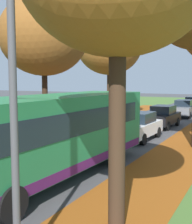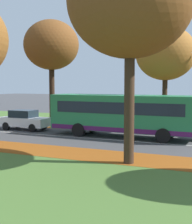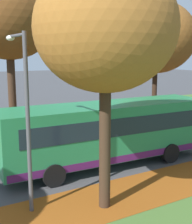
{
  "view_description": "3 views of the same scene",
  "coord_description": "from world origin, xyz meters",
  "px_view_note": "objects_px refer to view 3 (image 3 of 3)",
  "views": [
    {
      "loc": [
        7.78,
        2.6,
        3.55
      ],
      "look_at": [
        0.37,
        17.06,
        1.86
      ],
      "focal_mm": 50.0,
      "sensor_mm": 36.0,
      "label": 1
    },
    {
      "loc": [
        -19.59,
        4.76,
        3.78
      ],
      "look_at": [
        -0.14,
        12.84,
        1.87
      ],
      "focal_mm": 50.0,
      "sensor_mm": 36.0,
      "label": 2
    },
    {
      "loc": [
        13.64,
        3.73,
        5.32
      ],
      "look_at": [
        -0.36,
        11.9,
        2.26
      ],
      "focal_mm": 50.0,
      "sensor_mm": 36.0,
      "label": 3
    }
  ],
  "objects_px": {
    "tree_left_near": "(8,16)",
    "tree_left_mid": "(156,38)",
    "bus": "(108,130)",
    "streetlamp_right": "(24,102)",
    "tree_right_near": "(106,29)"
  },
  "relations": [
    {
      "from": "tree_left_near",
      "to": "tree_left_mid",
      "type": "xyz_separation_m",
      "value": [
        0.52,
        11.03,
        -1.02
      ]
    },
    {
      "from": "tree_left_mid",
      "to": "bus",
      "type": "bearing_deg",
      "value": -52.46
    },
    {
      "from": "tree_left_mid",
      "to": "streetlamp_right",
      "type": "xyz_separation_m",
      "value": [
        8.69,
        -13.14,
        -2.75
      ]
    },
    {
      "from": "tree_right_near",
      "to": "bus",
      "type": "xyz_separation_m",
      "value": [
        -3.51,
        2.35,
        -4.39
      ]
    },
    {
      "from": "streetlamp_right",
      "to": "bus",
      "type": "distance_m",
      "value": 5.56
    },
    {
      "from": "tree_left_mid",
      "to": "streetlamp_right",
      "type": "bearing_deg",
      "value": -56.52
    },
    {
      "from": "tree_right_near",
      "to": "streetlamp_right",
      "type": "bearing_deg",
      "value": -119.22
    },
    {
      "from": "tree_left_near",
      "to": "bus",
      "type": "xyz_separation_m",
      "value": [
        7.01,
        2.58,
        -5.81
      ]
    },
    {
      "from": "tree_right_near",
      "to": "tree_left_near",
      "type": "bearing_deg",
      "value": -178.75
    },
    {
      "from": "tree_left_near",
      "to": "tree_right_near",
      "type": "height_order",
      "value": "tree_left_near"
    },
    {
      "from": "bus",
      "to": "tree_right_near",
      "type": "bearing_deg",
      "value": -33.83
    },
    {
      "from": "streetlamp_right",
      "to": "tree_right_near",
      "type": "bearing_deg",
      "value": 60.78
    },
    {
      "from": "tree_right_near",
      "to": "tree_left_mid",
      "type": "bearing_deg",
      "value": 132.8
    },
    {
      "from": "tree_left_mid",
      "to": "tree_left_near",
      "type": "bearing_deg",
      "value": -92.72
    },
    {
      "from": "tree_left_near",
      "to": "tree_right_near",
      "type": "xyz_separation_m",
      "value": [
        10.52,
        0.23,
        -1.42
      ]
    }
  ]
}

